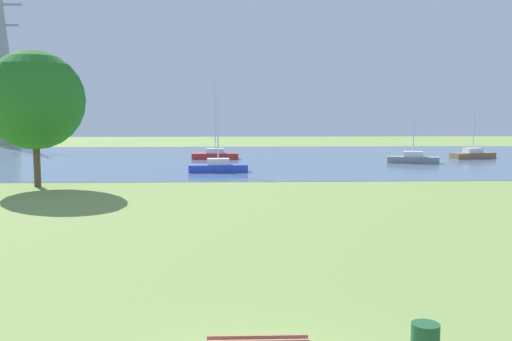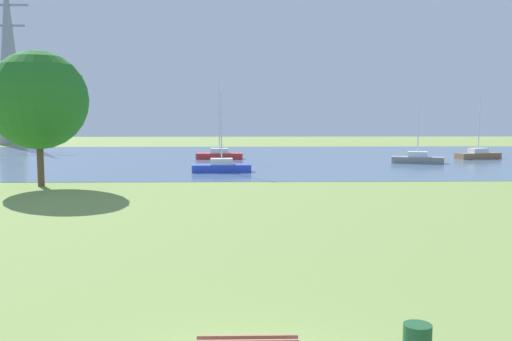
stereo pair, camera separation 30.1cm
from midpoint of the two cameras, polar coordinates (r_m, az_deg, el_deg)
name	(u,v)px [view 1 (the left image)]	position (r m, az deg, el deg)	size (l,w,h in m)	color
ground_plane	(243,200)	(31.99, -1.61, -2.95)	(160.00, 160.00, 0.00)	#7F994C
water_surface	(240,158)	(59.81, -1.81, 1.22)	(140.00, 40.00, 0.02)	slate
sailboat_red	(215,155)	(59.23, -4.26, 1.61)	(4.85, 1.67, 8.06)	red
sailboat_gray	(413,158)	(56.56, 15.35, 1.18)	(5.03, 2.80, 5.84)	gray
sailboat_brown	(473,154)	(63.90, 20.83, 1.54)	(5.03, 2.84, 6.43)	brown
sailboat_blue	(218,167)	(46.50, -4.00, 0.40)	(4.85, 1.69, 6.43)	blue
tree_east_near	(34,100)	(39.92, -21.57, 6.59)	(6.46, 6.46, 8.92)	brown
electricity_pylon	(2,58)	(94.09, -24.23, 10.30)	(6.40, 4.40, 25.83)	gray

